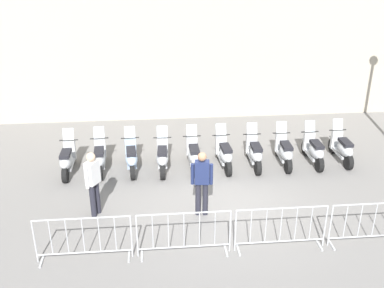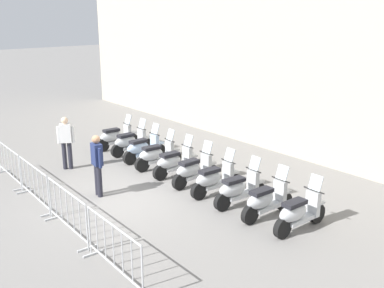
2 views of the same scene
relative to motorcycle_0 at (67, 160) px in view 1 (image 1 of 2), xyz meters
The scene contains 17 objects.
ground_plane 4.88m from the motorcycle_0, 38.86° to the right, with size 120.00×120.00×0.00m, color slate.
motorcycle_0 is the anchor object (origin of this frame).
motorcycle_1 0.95m from the motorcycle_0, ahead, with size 0.58×1.72×1.24m.
motorcycle_2 1.89m from the motorcycle_0, ahead, with size 0.58×1.73×1.24m.
motorcycle_3 2.83m from the motorcycle_0, 11.16° to the right, with size 0.69×1.71×1.24m.
motorcycle_4 3.78m from the motorcycle_0, 10.36° to the right, with size 0.63×1.72×1.24m.
motorcycle_5 4.73m from the motorcycle_0, 10.25° to the right, with size 0.58×1.73×1.24m.
motorcycle_6 5.67m from the motorcycle_0, 10.35° to the right, with size 0.66×1.72×1.24m.
motorcycle_7 6.61m from the motorcycle_0, 10.14° to the right, with size 0.69×1.71×1.24m.
motorcycle_8 7.56m from the motorcycle_0, 10.03° to the right, with size 0.65×1.72×1.24m.
motorcycle_9 8.50m from the motorcycle_0, ahead, with size 0.65×1.72×1.24m.
barrier_segment_0 4.28m from the motorcycle_0, 86.13° to the right, with size 2.04×0.76×1.07m.
barrier_segment_1 5.23m from the motorcycle_0, 62.47° to the right, with size 2.04×0.76×1.07m.
barrier_segment_2 6.76m from the motorcycle_0, 47.76° to the right, with size 2.04×0.76×1.07m.
barrier_segment_3 8.56m from the motorcycle_0, 38.85° to the right, with size 2.04×0.76×1.07m.
officer_near_row_end 4.58m from the motorcycle_0, 44.55° to the right, with size 0.53×0.31×1.73m.
officer_mid_plaza 2.63m from the motorcycle_0, 75.59° to the right, with size 0.40×0.44×1.73m.
Camera 1 is at (-3.30, -9.41, 6.22)m, focal length 41.50 mm.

